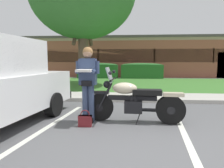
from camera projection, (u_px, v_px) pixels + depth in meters
The scene contains 12 objects.
ground_plane at pixel (152, 139), 3.60m from camera, with size 140.00×140.00×0.00m, color #565659.
curb_strip at pixel (141, 100), 6.86m from camera, with size 60.00×0.20×0.12m, color #B7B2A8.
concrete_walk at pixel (140, 97), 7.70m from camera, with size 60.00×1.50×0.08m, color #B7B2A8.
grass_lawn at pixel (136, 84), 12.15m from camera, with size 60.00×7.48×0.06m, color #3D752D.
stall_stripe_0 at pixel (40, 132), 3.98m from camera, with size 0.12×4.40×0.01m, color silver.
stall_stripe_1 at pixel (185, 136), 3.75m from camera, with size 0.12×4.40×0.01m, color silver.
motorcycle at pixel (138, 101), 4.56m from camera, with size 2.24×0.82×1.26m.
rider_person at pixel (88, 78), 4.54m from camera, with size 0.54×0.59×1.70m.
handbag at pixel (85, 120), 4.30m from camera, with size 0.28×0.13×0.36m.
hedge_left at pixel (98, 70), 15.99m from camera, with size 3.18×0.90×1.24m.
hedge_center_left at pixel (142, 71), 15.70m from camera, with size 3.21×0.90×1.24m.
brick_building at pixel (149, 57), 21.93m from camera, with size 28.15×10.51×3.55m.
Camera 1 is at (-0.42, -3.52, 1.39)m, focal length 32.40 mm.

